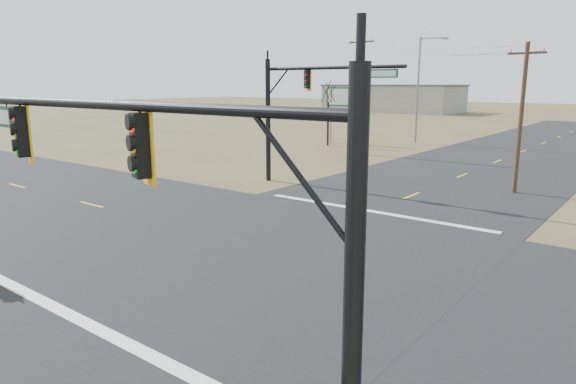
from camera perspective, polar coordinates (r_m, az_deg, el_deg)
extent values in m
plane|color=brown|center=(19.09, -1.59, -6.60)|extent=(320.00, 320.00, 0.00)
cube|color=black|center=(19.08, -1.59, -6.58)|extent=(160.00, 14.00, 0.02)
cube|color=black|center=(19.08, -1.59, -6.57)|extent=(14.00, 160.00, 0.02)
cube|color=silver|center=(14.51, -21.27, -13.55)|extent=(12.00, 0.40, 0.01)
cube|color=silver|center=(25.10, 9.32, -2.13)|extent=(12.00, 0.40, 0.01)
cylinder|color=black|center=(6.55, 7.20, -14.62)|extent=(0.25, 0.25, 6.33)
cylinder|color=black|center=(9.02, -18.18, 9.11)|extent=(9.04, 0.16, 0.16)
cylinder|color=black|center=(32.34, -2.23, 7.87)|extent=(0.30, 0.30, 7.53)
cylinder|color=black|center=(29.55, 4.73, 13.59)|extent=(9.14, 0.19, 0.19)
cube|color=#0B5134|center=(27.91, 10.42, 12.82)|extent=(1.80, 0.05, 0.45)
cylinder|color=#4A3320|center=(31.27, 24.45, 7.36)|extent=(0.24, 0.24, 8.27)
cube|color=#4A3320|center=(31.25, 25.02, 13.82)|extent=(2.02, 0.31, 0.12)
cylinder|color=#4A3320|center=(45.12, 7.99, 10.55)|extent=(0.29, 0.29, 10.08)
cube|color=#4A3320|center=(45.23, 8.16, 16.18)|extent=(2.46, 0.34, 0.12)
cylinder|color=slate|center=(54.04, 4.80, 8.51)|extent=(0.15, 0.15, 5.68)
cylinder|color=slate|center=(52.84, 6.89, 8.39)|extent=(0.15, 0.15, 5.68)
cube|color=#0B5134|center=(53.35, 5.88, 10.49)|extent=(3.00, 0.62, 1.89)
cylinder|color=slate|center=(55.32, 14.22, 10.86)|extent=(0.21, 0.21, 10.67)
cylinder|color=slate|center=(54.99, 15.78, 16.14)|extent=(2.56, 0.13, 0.13)
cube|color=slate|center=(54.50, 17.06, 16.00)|extent=(0.64, 0.41, 0.19)
cylinder|color=black|center=(51.39, 4.46, 7.56)|extent=(0.21, 0.21, 4.29)
cylinder|color=black|center=(64.48, 7.91, 8.52)|extent=(0.21, 0.21, 4.60)
cube|color=#A79F94|center=(116.07, 11.57, 10.11)|extent=(28.00, 14.00, 5.50)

